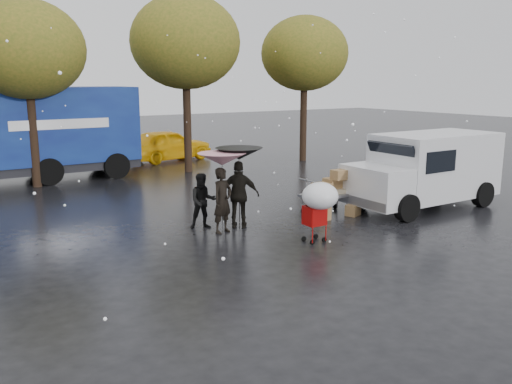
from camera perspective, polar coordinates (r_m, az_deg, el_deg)
ground at (r=13.16m, az=1.97°, el=-4.94°), size 90.00×90.00×0.00m
person_pink at (r=13.52m, az=-3.54°, el=-0.89°), size 0.70×0.57×1.65m
person_middle at (r=13.99m, az=-5.62°, el=-0.94°), size 0.84×0.74×1.44m
person_black at (r=13.94m, az=-1.77°, el=-0.28°), size 1.08×0.95×1.75m
umbrella_pink at (r=13.33m, az=-3.60°, el=3.47°), size 1.21×1.21×2.02m
umbrella_black at (r=13.76m, az=-1.79°, el=4.05°), size 1.21×1.21×2.09m
vendor_cart at (r=15.59m, az=7.76°, el=0.35°), size 1.52×0.80×1.27m
shopping_cart at (r=12.61m, az=6.67°, el=-0.76°), size 0.84×0.84×1.46m
white_van at (r=17.02m, az=17.48°, el=2.36°), size 4.91×2.18×2.20m
blue_truck at (r=21.97m, az=-22.65°, el=5.58°), size 8.30×2.60×3.50m
box_ground_near at (r=14.93m, az=6.89°, el=-2.22°), size 0.45×0.37×0.39m
box_ground_far at (r=15.58m, az=10.17°, el=-1.88°), size 0.49×0.44×0.31m
yellow_taxi at (r=26.02m, az=-9.34°, el=4.91°), size 4.65×2.63×1.49m
tree_row at (r=21.48m, az=-14.85°, el=14.70°), size 21.60×4.40×7.12m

